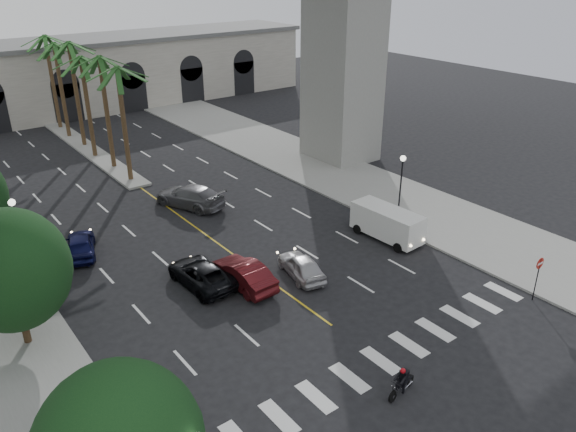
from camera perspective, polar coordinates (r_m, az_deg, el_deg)
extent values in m
plane|color=black|center=(28.73, 7.18, -12.84)|extent=(140.00, 140.00, 0.00)
cube|color=gray|center=(47.32, 7.74, 3.07)|extent=(8.00, 100.00, 0.15)
cube|color=gray|center=(58.88, -19.45, 6.29)|extent=(2.00, 24.00, 0.20)
cube|color=beige|center=(73.93, -24.34, 12.26)|extent=(70.00, 10.00, 8.00)
cube|color=slate|center=(73.27, -24.94, 15.47)|extent=(71.00, 10.50, 0.50)
cube|color=gray|center=(51.95, 5.68, 16.95)|extent=(5.00, 6.00, 20.80)
cylinder|color=#47331E|center=(48.49, -16.29, 8.68)|extent=(0.40, 0.40, 9.50)
cylinder|color=#47331E|center=(52.12, -17.89, 9.74)|extent=(0.40, 0.40, 9.80)
cylinder|color=#47331E|center=(55.78, -19.62, 10.18)|extent=(0.40, 0.40, 9.30)
cylinder|color=#47331E|center=(59.53, -20.64, 11.29)|extent=(0.40, 0.40, 10.10)
cylinder|color=#47331E|center=(63.28, -21.98, 11.58)|extent=(0.40, 0.40, 9.60)
cylinder|color=#47331E|center=(67.12, -22.77, 12.26)|extent=(0.40, 0.40, 9.90)
cylinder|color=#382616|center=(30.70, -25.25, -9.82)|extent=(0.36, 0.36, 2.45)
ellipsoid|color=black|center=(29.23, -26.30, -4.95)|extent=(5.44, 5.44, 5.98)
cylinder|color=black|center=(36.56, -24.81, -5.90)|extent=(0.28, 0.28, 0.36)
cylinder|color=black|center=(35.48, -25.50, -2.53)|extent=(0.11, 0.11, 5.00)
sphere|color=white|center=(34.49, -26.27, 1.24)|extent=(0.40, 0.40, 0.40)
cylinder|color=black|center=(40.50, 11.01, -0.90)|extent=(0.28, 0.28, 0.36)
cylinder|color=black|center=(39.52, 11.30, 2.26)|extent=(0.11, 0.11, 5.00)
sphere|color=white|center=(38.63, 11.61, 5.76)|extent=(0.40, 0.40, 0.40)
cylinder|color=black|center=(23.95, -16.28, -17.43)|extent=(0.10, 0.10, 3.50)
cube|color=black|center=(22.99, -16.74, -14.65)|extent=(0.25, 0.18, 0.80)
cylinder|color=black|center=(25.75, 10.59, -17.56)|extent=(0.57, 0.19, 0.57)
cylinder|color=black|center=(26.66, 12.23, -16.01)|extent=(0.57, 0.19, 0.57)
cube|color=silver|center=(26.18, 11.50, -16.60)|extent=(0.42, 0.33, 0.24)
cube|color=black|center=(25.92, 11.38, -16.32)|extent=(0.55, 0.30, 0.19)
cube|color=black|center=(26.23, 11.88, -15.90)|extent=(0.46, 0.30, 0.11)
cylinder|color=black|center=(25.53, 10.95, -16.41)|extent=(0.12, 0.51, 0.03)
cube|color=black|center=(25.85, 11.69, -15.55)|extent=(0.30, 0.40, 0.49)
cube|color=black|center=(25.92, 11.88, -15.30)|extent=(0.18, 0.30, 0.36)
sphere|color=#A70B13|center=(25.55, 11.59, -15.15)|extent=(0.24, 0.24, 0.24)
imported|color=#ABAAAF|center=(33.62, 1.39, -5.09)|extent=(2.46, 4.32, 1.38)
imported|color=#4C0F12|center=(32.74, -4.54, -5.88)|extent=(1.78, 4.80, 1.57)
imported|color=black|center=(33.19, -8.79, -5.82)|extent=(2.54, 5.13, 1.40)
imported|color=slate|center=(43.51, -9.95, 2.01)|extent=(4.35, 6.24, 1.68)
imported|color=#0E1142|center=(38.31, -20.34, -2.72)|extent=(3.06, 4.66, 1.47)
cube|color=white|center=(38.31, 10.04, -0.63)|extent=(2.15, 5.19, 1.89)
cube|color=black|center=(36.90, 12.89, -1.52)|extent=(1.75, 0.33, 0.80)
cylinder|color=black|center=(37.09, 11.14, -3.17)|extent=(0.30, 0.67, 0.66)
cylinder|color=black|center=(38.37, 12.84, -2.34)|extent=(0.30, 0.67, 0.66)
cylinder|color=black|center=(39.12, 7.10, -1.32)|extent=(0.30, 0.67, 0.66)
cylinder|color=black|center=(40.35, 8.85, -0.59)|extent=(0.30, 0.67, 0.66)
imported|color=black|center=(25.61, -17.89, -16.89)|extent=(0.96, 0.93, 1.56)
cylinder|color=black|center=(33.93, 23.93, -5.95)|extent=(0.06, 0.06, 2.63)
cylinder|color=#A3140B|center=(33.45, 24.23, -4.41)|extent=(0.66, 0.04, 0.66)
cube|color=silver|center=(33.45, 24.23, -4.41)|extent=(0.50, 0.03, 0.11)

